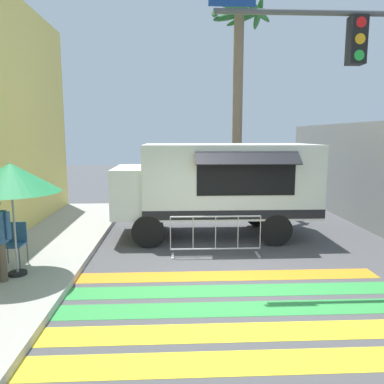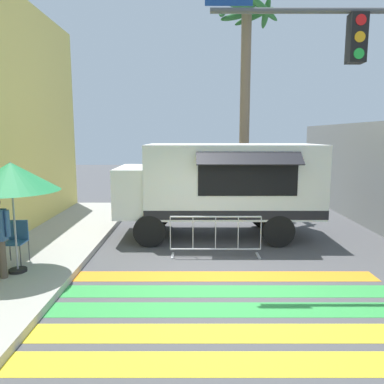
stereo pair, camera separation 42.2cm
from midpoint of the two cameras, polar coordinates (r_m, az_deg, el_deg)
ground_plane at (r=7.95m, az=3.77°, el=-13.05°), size 60.00×60.00×0.00m
crosswalk_painted at (r=6.71m, az=5.15°, el=-17.32°), size 6.40×3.60×0.01m
food_truck at (r=10.83m, az=2.17°, el=1.57°), size 5.69×2.80×2.68m
traffic_signal_pole at (r=8.51m, az=25.80°, el=14.36°), size 4.47×0.29×5.79m
patio_umbrella at (r=8.16m, az=-27.23°, el=1.89°), size 1.87×1.87×2.26m
folding_chair at (r=9.04m, az=-26.67°, el=-6.54°), size 0.45×0.45×0.93m
barricade_front at (r=9.18m, az=2.29°, el=-6.73°), size 2.22×0.44×1.01m
palm_tree at (r=14.70m, az=6.17°, el=17.71°), size 2.23×2.37×7.86m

